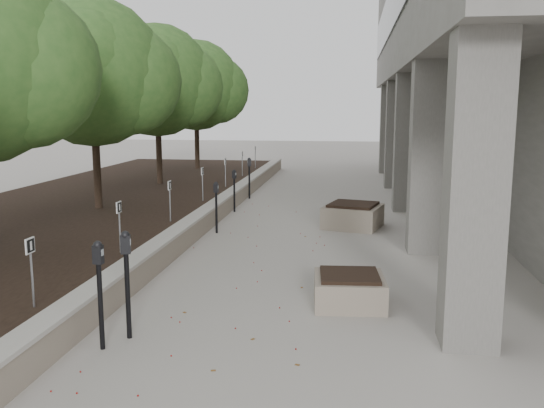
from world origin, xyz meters
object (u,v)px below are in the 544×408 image
Objects in this scene: crabapple_tree_4 at (157,104)px; planter_front at (349,289)px; crabapple_tree_5 at (196,105)px; parking_meter_1 at (127,285)px; parking_meter_2 at (100,296)px; crabapple_tree_3 at (94,104)px; parking_meter_3 at (216,207)px; parking_meter_5 at (249,178)px; planter_back at (353,215)px; parking_meter_4 at (234,191)px.

crabapple_tree_4 is 12.90m from planter_front.
crabapple_tree_5 is 3.69× the size of parking_meter_1.
planter_front is at bearing -58.01° from crabapple_tree_4.
crabapple_tree_3 is at bearing 119.24° from parking_meter_2.
parking_meter_5 reaches higher than parking_meter_3.
parking_meter_1 is (3.75, -12.42, -2.38)m from crabapple_tree_4.
crabapple_tree_5 reaches higher than parking_meter_1.
parking_meter_1 is 1.03× the size of parking_meter_2.
crabapple_tree_3 is 7.27m from planter_back.
crabapple_tree_3 is 8.91m from parking_meter_2.
parking_meter_2 is at bearing -145.44° from planter_front.
crabapple_tree_3 is 4.29× the size of parking_meter_3.
crabapple_tree_4 is at bearing 121.99° from planter_front.
planter_front is at bearing -90.32° from planter_back.
crabapple_tree_4 is at bearing 155.23° from parking_meter_5.
crabapple_tree_4 is 3.95× the size of parking_meter_5.
planter_back is (3.15, 8.15, -0.40)m from parking_meter_2.
crabapple_tree_4 is 3.69× the size of parking_meter_1.
crabapple_tree_5 reaches higher than parking_meter_5.
parking_meter_2 is at bearing -68.69° from parking_meter_4.
crabapple_tree_5 is 8.93m from parking_meter_4.
parking_meter_1 is 1.36× the size of planter_front.
parking_meter_2 is 1.07× the size of planter_back.
crabapple_tree_4 reaches higher than parking_meter_2.
planter_back is (2.95, 7.75, -0.43)m from parking_meter_1.
parking_meter_3 is 5.40m from parking_meter_5.
parking_meter_2 is at bearing -111.14° from planter_back.
parking_meter_2 is 12.38m from parking_meter_5.
planter_back is (3.30, 1.17, -0.32)m from parking_meter_3.
crabapple_tree_3 is at bearing -90.00° from crabapple_tree_5.
parking_meter_1 is 1.18× the size of parking_meter_4.
crabapple_tree_4 is 13.19m from parking_meter_1.
parking_meter_5 is (-0.29, 12.37, -0.02)m from parking_meter_2.
parking_meter_1 is at bearing -63.20° from crabapple_tree_3.
parking_meter_3 is (3.40, -10.84, -2.49)m from crabapple_tree_5.
crabapple_tree_5 is 4.07× the size of planter_back.
parking_meter_2 is 1.32× the size of planter_front.
crabapple_tree_3 reaches higher than planter_back.
planter_back is (6.70, -9.67, -2.81)m from crabapple_tree_5.
parking_meter_1 is 6.59m from parking_meter_3.
parking_meter_1 is at bearing -79.70° from parking_meter_3.
parking_meter_2 is (3.54, -12.81, -2.41)m from crabapple_tree_4.
parking_meter_3 is at bearing -160.47° from planter_back.
planter_front is at bearing -46.58° from parking_meter_4.
planter_front is at bearing -88.59° from parking_meter_5.
crabapple_tree_3 is 8.65m from parking_meter_1.
parking_meter_5 is at bearing 109.61° from parking_meter_4.
crabapple_tree_5 is at bearing 89.04° from parking_meter_1.
crabapple_tree_4 is at bearing 90.00° from crabapple_tree_3.
parking_meter_1 reaches higher than parking_meter_5.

